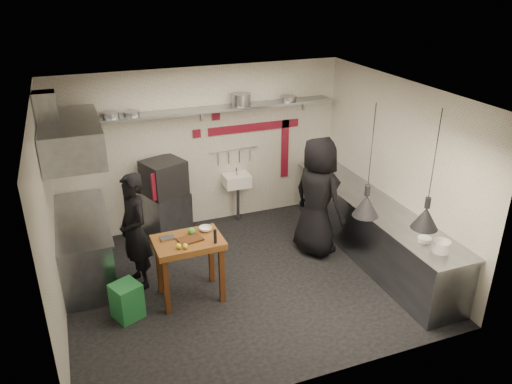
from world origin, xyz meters
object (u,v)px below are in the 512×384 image
object	(u,v)px
oven_stand	(167,214)
green_bin	(127,301)
chef_left	(135,232)
prep_table	(190,269)
chef_right	(318,197)
combi_oven	(164,177)

from	to	relation	value
oven_stand	green_bin	size ratio (longest dim) A/B	1.60
oven_stand	chef_left	world-z (taller)	chef_left
oven_stand	green_bin	xyz separation A→B (m)	(-0.96, -2.01, -0.15)
prep_table	chef_right	world-z (taller)	chef_right
green_bin	chef_right	xyz separation A→B (m)	(3.10, 0.64, 0.72)
chef_left	oven_stand	bearing A→B (deg)	136.76
combi_oven	green_bin	size ratio (longest dim) A/B	1.23
chef_left	combi_oven	bearing A→B (deg)	136.82
combi_oven	green_bin	bearing A→B (deg)	-136.63
combi_oven	prep_table	xyz separation A→B (m)	(-0.06, -1.86, -0.63)
oven_stand	chef_right	bearing A→B (deg)	-53.77
prep_table	chef_left	world-z (taller)	chef_left
chef_left	prep_table	bearing A→B (deg)	32.46
green_bin	chef_right	distance (m)	3.25
green_bin	prep_table	distance (m)	0.93
oven_stand	combi_oven	world-z (taller)	combi_oven
green_bin	prep_table	size ratio (longest dim) A/B	0.54
green_bin	chef_right	world-z (taller)	chef_right
oven_stand	chef_right	xyz separation A→B (m)	(2.14, -1.37, 0.57)
green_bin	combi_oven	bearing A→B (deg)	64.48
oven_stand	prep_table	bearing A→B (deg)	-113.20
green_bin	oven_stand	bearing A→B (deg)	64.42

